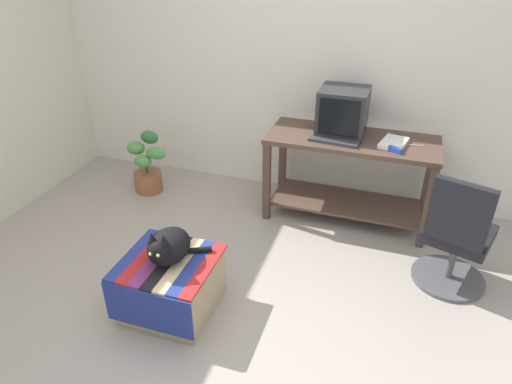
% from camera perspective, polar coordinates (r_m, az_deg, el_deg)
% --- Properties ---
extents(ground_plane, '(14.00, 14.00, 0.00)m').
position_cam_1_polar(ground_plane, '(3.09, -3.98, -16.67)').
color(ground_plane, '#9E9389').
extents(back_wall, '(8.00, 0.10, 2.60)m').
position_cam_1_polar(back_wall, '(4.21, 6.24, 16.65)').
color(back_wall, silver).
rests_on(back_wall, ground_plane).
extents(desk, '(1.40, 0.59, 0.77)m').
position_cam_1_polar(desk, '(3.96, 11.62, 3.37)').
color(desk, '#4C382D').
rests_on(desk, ground_plane).
extents(tv_monitor, '(0.39, 0.39, 0.38)m').
position_cam_1_polar(tv_monitor, '(3.87, 10.79, 9.79)').
color(tv_monitor, '#28282B').
rests_on(tv_monitor, desk).
extents(keyboard, '(0.41, 0.19, 0.02)m').
position_cam_1_polar(keyboard, '(3.75, 9.77, 6.38)').
color(keyboard, '#333338').
rests_on(keyboard, desk).
extents(book, '(0.24, 0.30, 0.03)m').
position_cam_1_polar(book, '(3.80, 16.81, 5.89)').
color(book, white).
rests_on(book, desk).
extents(ottoman_with_blanket, '(0.60, 0.59, 0.39)m').
position_cam_1_polar(ottoman_with_blanket, '(3.15, -10.66, -11.28)').
color(ottoman_with_blanket, tan).
rests_on(ottoman_with_blanket, ground_plane).
extents(cat, '(0.37, 0.37, 0.28)m').
position_cam_1_polar(cat, '(2.97, -10.97, -6.69)').
color(cat, black).
rests_on(cat, ottoman_with_blanket).
extents(potted_plant, '(0.43, 0.29, 0.60)m').
position_cam_1_polar(potted_plant, '(4.55, -13.46, 2.93)').
color(potted_plant, brown).
rests_on(potted_plant, ground_plane).
extents(office_chair, '(0.53, 0.53, 0.89)m').
position_cam_1_polar(office_chair, '(3.45, 23.72, -5.56)').
color(office_chair, '#4C4C51').
rests_on(office_chair, ground_plane).
extents(stapler, '(0.11, 0.08, 0.04)m').
position_cam_1_polar(stapler, '(3.67, 17.00, 5.07)').
color(stapler, '#2342B7').
rests_on(stapler, desk).
extents(pen, '(0.14, 0.01, 0.01)m').
position_cam_1_polar(pen, '(3.85, 19.16, 5.57)').
color(pen, '#B7B7BC').
rests_on(pen, desk).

